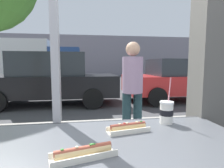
% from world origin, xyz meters
% --- Properties ---
extents(ground_plane, '(60.00, 60.00, 0.00)m').
position_xyz_m(ground_plane, '(0.00, 8.00, 0.00)').
color(ground_plane, '#424244').
extents(sidewalk_strip, '(16.00, 2.80, 0.11)m').
position_xyz_m(sidewalk_strip, '(0.00, 1.60, 0.06)').
color(sidewalk_strip, '#9E998E').
rests_on(sidewalk_strip, ground).
extents(window_wall, '(2.81, 0.20, 2.90)m').
position_xyz_m(window_wall, '(0.00, 0.08, 1.80)').
color(window_wall, '#56544F').
rests_on(window_wall, ground).
extents(building_facade_far, '(28.00, 1.20, 4.81)m').
position_xyz_m(building_facade_far, '(0.00, 21.99, 2.41)').
color(building_facade_far, gray).
rests_on(building_facade_far, ground).
extents(soda_cup_left, '(0.09, 0.09, 0.30)m').
position_xyz_m(soda_cup_left, '(0.71, -0.08, 1.09)').
color(soda_cup_left, silver).
rests_on(soda_cup_left, window_counter).
extents(hotdog_tray_near, '(0.29, 0.15, 0.05)m').
position_xyz_m(hotdog_tray_near, '(0.18, -0.45, 1.04)').
color(hotdog_tray_near, silver).
rests_on(hotdog_tray_near, window_counter).
extents(hotdog_tray_far, '(0.25, 0.13, 0.05)m').
position_xyz_m(hotdog_tray_far, '(0.43, -0.19, 1.04)').
color(hotdog_tray_far, silver).
rests_on(hotdog_tray_far, window_counter).
extents(parked_car_black, '(4.51, 1.95, 1.77)m').
position_xyz_m(parked_car_black, '(-0.94, 5.35, 0.89)').
color(parked_car_black, black).
rests_on(parked_car_black, ground).
extents(parked_car_red, '(4.26, 2.03, 1.58)m').
position_xyz_m(parked_car_red, '(3.85, 5.35, 0.81)').
color(parked_car_red, red).
rests_on(parked_car_red, ground).
extents(box_truck, '(6.96, 2.44, 2.77)m').
position_xyz_m(box_truck, '(-3.63, 10.58, 1.54)').
color(box_truck, silver).
rests_on(box_truck, ground).
extents(pedestrian, '(0.32, 0.32, 1.63)m').
position_xyz_m(pedestrian, '(0.94, 1.61, 1.04)').
color(pedestrian, '#1B3037').
rests_on(pedestrian, sidewalk_strip).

